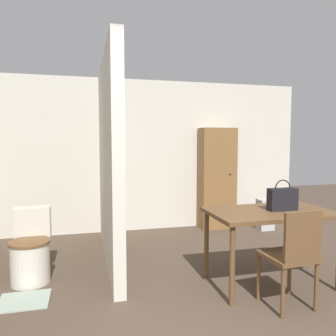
{
  "coord_description": "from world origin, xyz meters",
  "views": [
    {
      "loc": [
        -0.91,
        -1.62,
        1.47
      ],
      "look_at": [
        -0.01,
        1.88,
        1.19
      ],
      "focal_mm": 35.0,
      "sensor_mm": 36.0,
      "label": 1
    }
  ],
  "objects_px": {
    "dining_table": "(270,218)",
    "space_heater": "(265,214)",
    "wooden_cabinet": "(217,178)",
    "toilet": "(31,252)",
    "wooden_chair": "(292,254)",
    "handbag": "(282,199)"
  },
  "relations": [
    {
      "from": "dining_table",
      "to": "handbag",
      "type": "height_order",
      "value": "handbag"
    },
    {
      "from": "wooden_cabinet",
      "to": "dining_table",
      "type": "bearing_deg",
      "value": -99.04
    },
    {
      "from": "wooden_chair",
      "to": "dining_table",
      "type": "bearing_deg",
      "value": 75.56
    },
    {
      "from": "dining_table",
      "to": "wooden_chair",
      "type": "distance_m",
      "value": 0.55
    },
    {
      "from": "dining_table",
      "to": "space_heater",
      "type": "height_order",
      "value": "dining_table"
    },
    {
      "from": "toilet",
      "to": "handbag",
      "type": "xyz_separation_m",
      "value": [
        2.53,
        -0.74,
        0.58
      ]
    },
    {
      "from": "dining_table",
      "to": "handbag",
      "type": "distance_m",
      "value": 0.24
    },
    {
      "from": "handbag",
      "to": "wooden_cabinet",
      "type": "xyz_separation_m",
      "value": [
        0.24,
        2.27,
        -0.04
      ]
    },
    {
      "from": "wooden_chair",
      "to": "space_heater",
      "type": "bearing_deg",
      "value": 59.61
    },
    {
      "from": "toilet",
      "to": "wooden_cabinet",
      "type": "relative_size",
      "value": 0.44
    },
    {
      "from": "toilet",
      "to": "space_heater",
      "type": "relative_size",
      "value": 1.46
    },
    {
      "from": "wooden_chair",
      "to": "space_heater",
      "type": "height_order",
      "value": "wooden_chair"
    },
    {
      "from": "space_heater",
      "to": "handbag",
      "type": "bearing_deg",
      "value": -116.8
    },
    {
      "from": "wooden_cabinet",
      "to": "wooden_chair",
      "type": "bearing_deg",
      "value": -99.26
    },
    {
      "from": "handbag",
      "to": "wooden_cabinet",
      "type": "bearing_deg",
      "value": 84.01
    },
    {
      "from": "wooden_cabinet",
      "to": "space_heater",
      "type": "bearing_deg",
      "value": -24.4
    },
    {
      "from": "dining_table",
      "to": "handbag",
      "type": "xyz_separation_m",
      "value": [
        0.12,
        -0.02,
        0.2
      ]
    },
    {
      "from": "wooden_cabinet",
      "to": "toilet",
      "type": "bearing_deg",
      "value": -150.96
    },
    {
      "from": "wooden_cabinet",
      "to": "handbag",
      "type": "bearing_deg",
      "value": -95.99
    },
    {
      "from": "dining_table",
      "to": "space_heater",
      "type": "relative_size",
      "value": 2.45
    },
    {
      "from": "wooden_chair",
      "to": "wooden_cabinet",
      "type": "distance_m",
      "value": 2.82
    },
    {
      "from": "dining_table",
      "to": "wooden_chair",
      "type": "relative_size",
      "value": 1.41
    }
  ]
}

